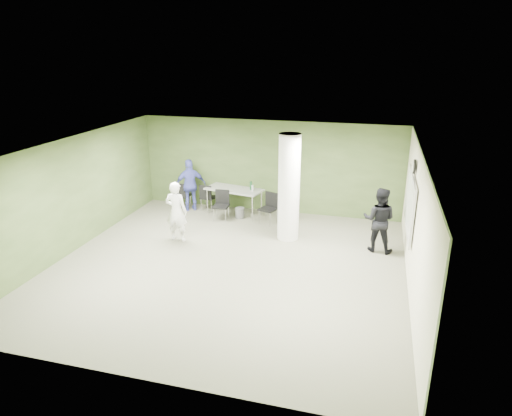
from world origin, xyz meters
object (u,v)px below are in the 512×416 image
(chair_back_left, at_px, (182,194))
(woman_white, at_px, (176,212))
(man_black, at_px, (379,220))
(folding_table, at_px, (235,190))
(man_blue, at_px, (190,185))

(chair_back_left, bearing_deg, woman_white, 109.19)
(woman_white, distance_m, man_black, 5.12)
(folding_table, xyz_separation_m, man_black, (4.22, -1.59, 0.05))
(man_black, bearing_deg, woman_white, 15.65)
(man_black, relative_size, man_blue, 1.01)
(chair_back_left, relative_size, man_black, 0.53)
(man_blue, bearing_deg, chair_back_left, -32.52)
(folding_table, height_order, woman_white, woman_white)
(chair_back_left, distance_m, woman_white, 2.47)
(woman_white, bearing_deg, man_black, -170.27)
(folding_table, xyz_separation_m, woman_white, (-0.86, -2.28, 0.04))
(chair_back_left, xyz_separation_m, man_black, (5.96, -1.60, 0.31))
(chair_back_left, bearing_deg, man_black, 163.19)
(folding_table, distance_m, man_black, 4.51)
(woman_white, xyz_separation_m, man_black, (5.08, 0.70, 0.02))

